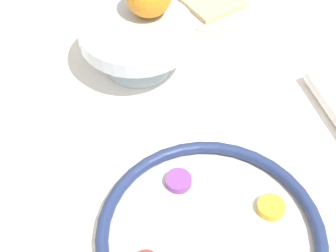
% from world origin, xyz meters
% --- Properties ---
extents(seder_plate, '(0.34, 0.34, 0.03)m').
position_xyz_m(seder_plate, '(-0.08, 0.06, 0.72)').
color(seder_plate, silver).
rests_on(seder_plate, dining_table).
extents(fruit_stand, '(0.22, 0.22, 0.10)m').
position_xyz_m(fruit_stand, '(0.32, 0.00, 0.78)').
color(fruit_stand, silver).
rests_on(fruit_stand, dining_table).
extents(bread_plate, '(0.20, 0.20, 0.02)m').
position_xyz_m(bread_plate, '(0.43, -0.23, 0.71)').
color(bread_plate, beige).
rests_on(bread_plate, dining_table).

